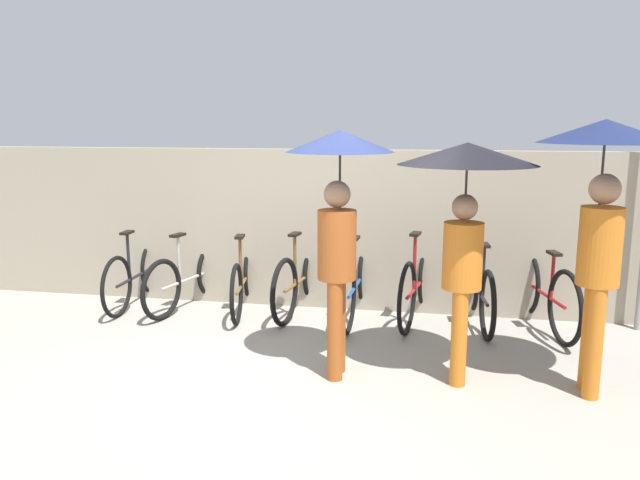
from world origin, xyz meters
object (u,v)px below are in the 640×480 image
Objects in this scene: parked_bicycle_2 at (243,280)px; parked_bicycle_3 at (301,279)px; parked_bicycle_5 at (417,284)px; parked_bicycle_6 at (479,290)px; parked_bicycle_7 at (544,292)px; parked_bicycle_4 at (357,282)px; pedestrian_leading at (339,191)px; parked_bicycle_1 at (189,277)px; pedestrian_trailing at (603,181)px; parked_bicycle_0 at (136,274)px; pedestrian_center at (466,188)px.

parked_bicycle_2 is 0.66m from parked_bicycle_3.
parked_bicycle_6 is (0.65, -0.05, -0.02)m from parked_bicycle_5.
parked_bicycle_2 reaches higher than parked_bicycle_7.
parked_bicycle_6 is at bearing -88.73° from parked_bicycle_4.
parked_bicycle_1 is at bearing 141.84° from pedestrian_leading.
parked_bicycle_5 is 0.85× the size of pedestrian_leading.
parked_bicycle_5 is 2.07m from pedestrian_leading.
pedestrian_leading is 2.04m from pedestrian_trailing.
parked_bicycle_2 is 2.39m from pedestrian_leading.
parked_bicycle_0 is at bearing 164.07° from pedestrian_trailing.
parked_bicycle_0 is at bearing 83.92° from parked_bicycle_6.
pedestrian_trailing reaches higher than parked_bicycle_5.
parked_bicycle_6 is 0.85× the size of pedestrian_center.
parked_bicycle_2 is 1.96m from parked_bicycle_5.
parked_bicycle_7 is 0.88× the size of pedestrian_center.
parked_bicycle_5 is at bearing -76.45° from parked_bicycle_1.
parked_bicycle_0 is 1.30m from parked_bicycle_2.
parked_bicycle_2 is at bearing 83.55° from parked_bicycle_6.
parked_bicycle_2 reaches higher than parked_bicycle_0.
pedestrian_trailing is (3.37, -1.54, 1.33)m from parked_bicycle_2.
parked_bicycle_4 is 0.90× the size of pedestrian_leading.
parked_bicycle_6 is (1.30, -0.01, -0.02)m from parked_bicycle_4.
parked_bicycle_3 is 0.83× the size of pedestrian_leading.
parked_bicycle_4 is at bearing -91.50° from parked_bicycle_0.
parked_bicycle_4 is 0.86× the size of pedestrian_trailing.
parked_bicycle_4 is (2.61, 0.01, 0.03)m from parked_bicycle_0.
parked_bicycle_0 is 0.77× the size of pedestrian_trailing.
parked_bicycle_1 reaches higher than parked_bicycle_6.
parked_bicycle_2 is at bearing -76.68° from parked_bicycle_1.
parked_bicycle_3 is (1.96, 0.07, 0.01)m from parked_bicycle_0.
parked_bicycle_0 is 0.97× the size of parked_bicycle_3.
pedestrian_leading is (0.03, -1.55, 1.18)m from parked_bicycle_4.
parked_bicycle_3 is 0.92× the size of parked_bicycle_4.
parked_bicycle_5 is (3.26, 0.04, 0.03)m from parked_bicycle_0.
pedestrian_center reaches higher than parked_bicycle_3.
parked_bicycle_3 is 1.96m from parked_bicycle_6.
parked_bicycle_1 is at bearing 157.55° from pedestrian_center.
parked_bicycle_4 is (1.95, -0.00, 0.04)m from parked_bicycle_1.
pedestrian_center reaches higher than parked_bicycle_4.
parked_bicycle_0 is 1.96m from parked_bicycle_3.
parked_bicycle_4 is at bearing 91.14° from pedestrian_leading.
parked_bicycle_1 is 0.98× the size of parked_bicycle_3.
pedestrian_trailing is (4.02, -1.53, 1.33)m from parked_bicycle_1.
parked_bicycle_5 is (1.30, -0.03, 0.01)m from parked_bicycle_3.
pedestrian_trailing is (2.07, -1.53, 1.29)m from parked_bicycle_4.
parked_bicycle_0 reaches higher than parked_bicycle_3.
pedestrian_trailing is at bearing 170.91° from parked_bicycle_7.
pedestrian_trailing reaches higher than parked_bicycle_0.
parked_bicycle_1 is 0.90× the size of parked_bicycle_4.
parked_bicycle_2 is (0.65, 0.00, -0.00)m from parked_bicycle_1.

